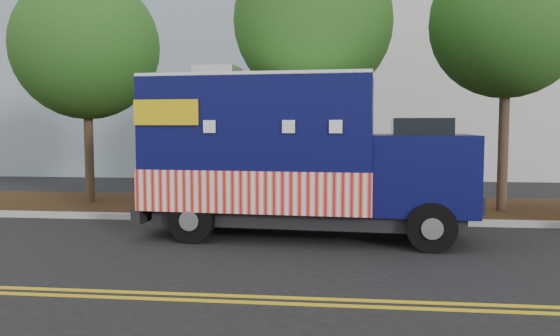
# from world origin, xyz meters

# --- Properties ---
(ground) EXTENTS (120.00, 120.00, 0.00)m
(ground) POSITION_xyz_m (0.00, 0.00, 0.00)
(ground) COLOR black
(ground) RESTS_ON ground
(curb) EXTENTS (120.00, 0.18, 0.15)m
(curb) POSITION_xyz_m (0.00, 1.40, 0.07)
(curb) COLOR #9E9E99
(curb) RESTS_ON ground
(mulch_strip) EXTENTS (120.00, 4.00, 0.15)m
(mulch_strip) POSITION_xyz_m (0.00, 3.50, 0.07)
(mulch_strip) COLOR black
(mulch_strip) RESTS_ON ground
(centerline_near) EXTENTS (120.00, 0.10, 0.01)m
(centerline_near) POSITION_xyz_m (0.00, -4.45, 0.01)
(centerline_near) COLOR gold
(centerline_near) RESTS_ON ground
(centerline_far) EXTENTS (120.00, 0.10, 0.01)m
(centerline_far) POSITION_xyz_m (0.00, -4.70, 0.01)
(centerline_far) COLOR gold
(centerline_far) RESTS_ON ground
(tree_a) EXTENTS (4.13, 4.13, 6.67)m
(tree_a) POSITION_xyz_m (-4.98, 3.34, 4.59)
(tree_a) COLOR #38281C
(tree_a) RESTS_ON ground
(tree_b) EXTENTS (4.16, 4.16, 7.14)m
(tree_b) POSITION_xyz_m (1.53, 2.78, 5.05)
(tree_b) COLOR #38281C
(tree_b) RESTS_ON ground
(tree_c) EXTENTS (3.90, 3.90, 6.95)m
(tree_c) POSITION_xyz_m (6.46, 2.95, 4.99)
(tree_c) COLOR #38281C
(tree_c) RESTS_ON ground
(sign_post) EXTENTS (0.06, 0.06, 2.40)m
(sign_post) POSITION_xyz_m (-2.54, 1.60, 1.20)
(sign_post) COLOR #473828
(sign_post) RESTS_ON ground
(food_truck) EXTENTS (7.05, 3.03, 3.63)m
(food_truck) POSITION_xyz_m (1.22, -0.08, 1.65)
(food_truck) COLOR black
(food_truck) RESTS_ON ground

